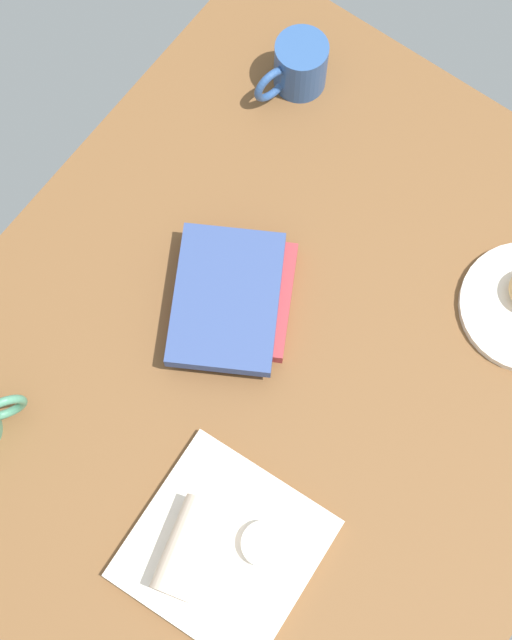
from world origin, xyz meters
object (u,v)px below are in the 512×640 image
(second_mug, at_px, (299,66))
(book_stack, at_px, (232,297))
(breakfast_wrap, at_px, (191,549))
(sauce_cup, at_px, (264,544))
(square_plate, at_px, (224,549))

(second_mug, bearing_deg, book_stack, 21.26)
(second_mug, bearing_deg, breakfast_wrap, 24.72)
(breakfast_wrap, relative_size, book_stack, 0.48)
(sauce_cup, distance_m, book_stack, 0.34)
(sauce_cup, height_order, book_stack, book_stack)
(book_stack, relative_size, second_mug, 2.03)
(breakfast_wrap, distance_m, book_stack, 0.35)
(sauce_cup, bearing_deg, second_mug, -148.03)
(book_stack, distance_m, second_mug, 0.38)
(sauce_cup, relative_size, breakfast_wrap, 0.47)
(square_plate, xyz_separation_m, sauce_cup, (-0.03, 0.04, 0.02))
(sauce_cup, xyz_separation_m, second_mug, (-0.60, -0.37, 0.02))
(second_mug, bearing_deg, sauce_cup, 31.97)
(square_plate, relative_size, second_mug, 1.81)
(square_plate, height_order, book_stack, book_stack)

